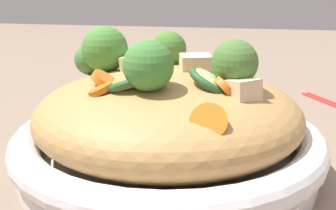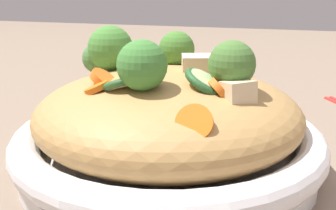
# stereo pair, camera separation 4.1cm
# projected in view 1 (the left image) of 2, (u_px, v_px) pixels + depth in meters

# --- Properties ---
(ground_plane) EXTENTS (3.00, 3.00, 0.00)m
(ground_plane) POSITION_uv_depth(u_px,v_px,m) (168.00, 167.00, 0.43)
(ground_plane) COLOR #7F6C5A
(serving_bowl) EXTENTS (0.32, 0.32, 0.05)m
(serving_bowl) POSITION_uv_depth(u_px,v_px,m) (168.00, 145.00, 0.42)
(serving_bowl) COLOR white
(serving_bowl) RESTS_ON ground_plane
(noodle_heap) EXTENTS (0.27, 0.27, 0.09)m
(noodle_heap) POSITION_uv_depth(u_px,v_px,m) (168.00, 113.00, 0.41)
(noodle_heap) COLOR tan
(noodle_heap) RESTS_ON serving_bowl
(broccoli_florets) EXTENTS (0.22, 0.21, 0.07)m
(broccoli_florets) POSITION_uv_depth(u_px,v_px,m) (147.00, 57.00, 0.41)
(broccoli_florets) COLOR #98AD77
(broccoli_florets) RESTS_ON serving_bowl
(carrot_coins) EXTENTS (0.15, 0.15, 0.04)m
(carrot_coins) POSITION_uv_depth(u_px,v_px,m) (167.00, 90.00, 0.36)
(carrot_coins) COLOR orange
(carrot_coins) RESTS_ON serving_bowl
(zucchini_slices) EXTENTS (0.12, 0.20, 0.03)m
(zucchini_slices) POSITION_uv_depth(u_px,v_px,m) (173.00, 77.00, 0.40)
(zucchini_slices) COLOR beige
(zucchini_slices) RESTS_ON serving_bowl
(chicken_chunks) EXTENTS (0.15, 0.09, 0.03)m
(chicken_chunks) POSITION_uv_depth(u_px,v_px,m) (185.00, 71.00, 0.40)
(chicken_chunks) COLOR beige
(chicken_chunks) RESTS_ON serving_bowl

